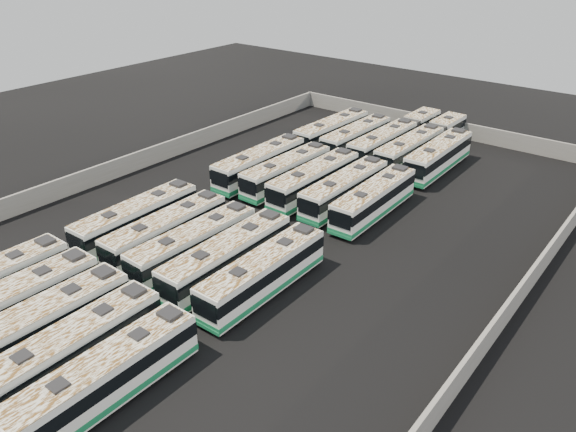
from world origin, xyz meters
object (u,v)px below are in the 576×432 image
object	(u,v)px
bus_front_center	(37,328)
bus_midfront_right	(227,257)
bus_midback_right	(345,189)
bus_back_far_left	(332,131)
bus_front_far_right	(105,378)
bus_midback_far_left	(260,164)
bus_midback_left	(286,171)
bus_midfront_center	(194,245)
bus_front_left	(9,307)
bus_midback_far_right	(374,199)
bus_back_left	(356,138)
bus_front_right	(69,352)
bus_midfront_left	(166,231)
bus_midfront_far_right	(263,273)
bus_back_center	(396,137)
bus_midback_center	(314,180)
bus_back_far_right	(438,156)
bus_back_right	(423,143)
bus_midfront_far_left	(137,219)

from	to	relation	value
bus_front_center	bus_midfront_right	world-z (taller)	bus_front_center
bus_midback_right	bus_back_far_left	world-z (taller)	bus_back_far_left
bus_front_center	bus_front_far_right	bearing A→B (deg)	0.88
bus_midback_far_left	bus_midback_left	world-z (taller)	bus_midback_far_left
bus_midfront_center	bus_midfront_right	bearing A→B (deg)	3.72
bus_front_left	bus_midback_far_right	xyz separation A→B (m)	(11.09, 31.44, -0.07)
bus_front_left	bus_back_left	xyz separation A→B (m)	(-0.06, 45.92, -0.08)
bus_front_right	bus_midfront_left	xyz separation A→B (m)	(-7.43, 14.37, -0.05)
bus_midfront_right	bus_front_right	bearing A→B (deg)	-90.66
bus_front_center	bus_midback_right	world-z (taller)	bus_front_center
bus_midfront_right	bus_midfront_far_right	world-z (taller)	bus_midfront_right
bus_back_left	bus_midfront_right	bearing A→B (deg)	-75.85
bus_front_center	bus_back_center	world-z (taller)	bus_front_center
bus_midback_center	bus_midback_far_right	world-z (taller)	bus_midback_center
bus_back_far_left	bus_back_left	world-z (taller)	bus_back_far_left
bus_front_left	bus_back_far_right	bearing A→B (deg)	76.95
bus_front_far_right	bus_back_far_left	xyz separation A→B (m)	(-14.96, 45.91, 0.06)
bus_midback_far_right	bus_midback_center	bearing A→B (deg)	178.15
bus_midback_right	bus_midback_far_left	bearing A→B (deg)	-178.80
bus_midback_right	bus_back_right	bearing A→B (deg)	90.23
bus_midback_far_left	bus_back_left	world-z (taller)	bus_midback_far_left
bus_midfront_left	bus_front_center	bearing A→B (deg)	-76.46
bus_midback_left	bus_midfront_far_right	bearing A→B (deg)	-55.43
bus_front_left	bus_midfront_center	size ratio (longest dim) A/B	1.04
bus_front_center	bus_midback_right	size ratio (longest dim) A/B	1.04
bus_midfront_center	bus_back_far_left	bearing A→B (deg)	104.53
bus_midfront_center	bus_back_left	world-z (taller)	bus_back_left
bus_back_far_right	bus_midback_center	bearing A→B (deg)	-117.68
bus_midfront_left	bus_back_right	size ratio (longest dim) A/B	0.64
bus_midback_far_right	bus_front_left	bearing A→B (deg)	-110.65
bus_front_right	bus_back_far_left	bearing A→B (deg)	102.55
bus_front_left	bus_midfront_far_right	xyz separation A→B (m)	(11.17, 14.48, -0.06)
bus_midfront_left	bus_back_far_left	bearing A→B (deg)	95.99
bus_midfront_center	bus_midback_far_left	world-z (taller)	bus_midback_far_left
bus_back_far_left	bus_back_center	world-z (taller)	bus_back_far_left
bus_midback_far_left	bus_midback_far_right	distance (m)	14.89
bus_midfront_left	bus_midfront_right	distance (m)	7.42
bus_front_left	bus_back_center	world-z (taller)	bus_front_left
bus_midfront_center	bus_midback_left	xyz separation A→B (m)	(-3.78, 17.42, 0.00)
bus_midback_left	bus_midfront_center	bearing A→B (deg)	-76.47
bus_front_left	bus_midfront_far_left	distance (m)	14.75
bus_midback_right	bus_back_center	bearing A→B (deg)	101.88
bus_midback_right	bus_back_far_right	bearing A→B (deg)	76.04
bus_midback_far_left	bus_midback_right	distance (m)	11.29
bus_front_right	bus_midback_far_right	size ratio (longest dim) A/B	1.02
bus_midback_left	bus_front_center	bearing A→B (deg)	-81.77
bus_midback_far_left	bus_back_center	bearing A→B (deg)	66.76
bus_back_far_right	bus_midfront_center	bearing A→B (deg)	-104.09
bus_midback_left	bus_back_center	xyz separation A→B (m)	(3.89, 17.81, 0.01)
bus_back_center	bus_midfront_center	bearing A→B (deg)	-89.59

